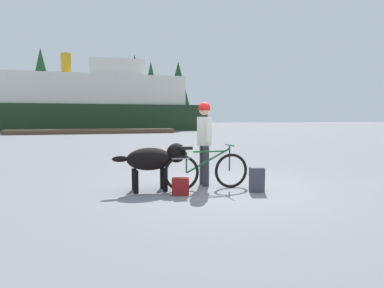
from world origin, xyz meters
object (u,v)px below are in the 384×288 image
at_px(bicycle, 206,171).
at_px(backpack, 257,180).
at_px(person_cyclist, 204,135).
at_px(handbag_pannier, 181,187).
at_px(ferry_boat, 96,104).
at_px(dog, 155,159).

bearing_deg(bicycle, backpack, -28.19).
distance_m(bicycle, person_cyclist, 0.83).
distance_m(bicycle, handbag_pannier, 0.75).
xyz_separation_m(person_cyclist, backpack, (0.80, -0.90, -0.86)).
xyz_separation_m(person_cyclist, ferry_boat, (-2.09, 32.67, 1.85)).
xyz_separation_m(bicycle, handbag_pannier, (-0.63, -0.33, -0.23)).
distance_m(bicycle, dog, 1.08).
bearing_deg(dog, person_cyclist, 11.25).
bearing_deg(handbag_pannier, backpack, -5.61).
distance_m(dog, backpack, 2.08).
relative_size(bicycle, person_cyclist, 1.00).
bearing_deg(backpack, handbag_pannier, 174.39).
bearing_deg(ferry_boat, backpack, -85.08).
xyz_separation_m(dog, ferry_boat, (-0.96, 32.89, 2.30)).
relative_size(bicycle, backpack, 3.71).
height_order(handbag_pannier, ferry_boat, ferry_boat).
xyz_separation_m(handbag_pannier, ferry_boat, (-1.36, 33.42, 2.78)).
relative_size(person_cyclist, handbag_pannier, 5.53).
height_order(person_cyclist, dog, person_cyclist).
relative_size(bicycle, ferry_boat, 0.07).
relative_size(backpack, handbag_pannier, 1.49).
bearing_deg(ferry_boat, dog, -88.32).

